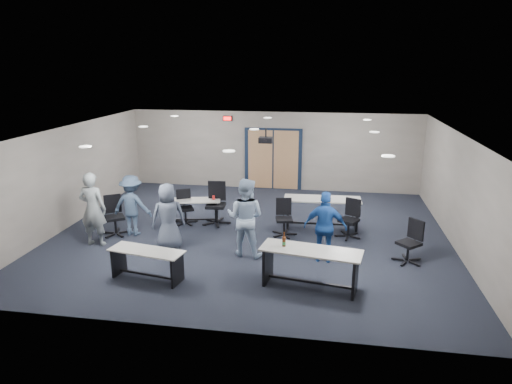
% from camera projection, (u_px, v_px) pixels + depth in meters
% --- Properties ---
extents(floor, '(10.00, 10.00, 0.00)m').
position_uv_depth(floor, '(251.00, 234.00, 11.94)').
color(floor, black).
rests_on(floor, ground).
extents(back_wall, '(10.00, 0.04, 2.70)m').
position_uv_depth(back_wall, '(273.00, 151.00, 15.83)').
color(back_wall, gray).
rests_on(back_wall, floor).
extents(front_wall, '(10.00, 0.04, 2.70)m').
position_uv_depth(front_wall, '(203.00, 256.00, 7.30)').
color(front_wall, gray).
rests_on(front_wall, floor).
extents(left_wall, '(0.04, 9.00, 2.70)m').
position_uv_depth(left_wall, '(69.00, 176.00, 12.34)').
color(left_wall, gray).
rests_on(left_wall, floor).
extents(right_wall, '(0.04, 9.00, 2.70)m').
position_uv_depth(right_wall, '(459.00, 193.00, 10.79)').
color(right_wall, gray).
rests_on(right_wall, floor).
extents(ceiling, '(10.00, 9.00, 0.04)m').
position_uv_depth(ceiling, '(251.00, 131.00, 11.19)').
color(ceiling, silver).
rests_on(ceiling, back_wall).
extents(double_door, '(2.00, 0.07, 2.20)m').
position_uv_depth(double_door, '(273.00, 160.00, 15.88)').
color(double_door, black).
rests_on(double_door, back_wall).
extents(exit_sign, '(0.32, 0.07, 0.18)m').
position_uv_depth(exit_sign, '(227.00, 118.00, 15.73)').
color(exit_sign, black).
rests_on(exit_sign, back_wall).
extents(ceiling_projector, '(0.35, 0.32, 0.37)m').
position_uv_depth(ceiling_projector, '(266.00, 140.00, 11.70)').
color(ceiling_projector, black).
rests_on(ceiling_projector, ceiling).
extents(ceiling_can_lights, '(6.24, 5.74, 0.02)m').
position_uv_depth(ceiling_can_lights, '(253.00, 131.00, 11.44)').
color(ceiling_can_lights, silver).
rests_on(ceiling_can_lights, ceiling).
extents(table_front_left, '(1.64, 0.80, 0.64)m').
position_uv_depth(table_front_left, '(147.00, 259.00, 9.35)').
color(table_front_left, beige).
rests_on(table_front_left, floor).
extents(table_front_right, '(2.06, 0.98, 1.10)m').
position_uv_depth(table_front_right, '(310.00, 261.00, 8.97)').
color(table_front_right, beige).
rests_on(table_front_right, floor).
extents(table_back_left, '(1.72, 0.89, 0.77)m').
position_uv_depth(table_back_left, '(191.00, 207.00, 12.63)').
color(table_back_left, beige).
rests_on(table_back_left, floor).
extents(table_back_right, '(2.07, 0.77, 0.83)m').
position_uv_depth(table_back_right, '(322.00, 208.00, 12.22)').
color(table_back_right, beige).
rests_on(table_back_right, floor).
extents(chair_back_a, '(0.80, 0.80, 0.94)m').
position_uv_depth(chair_back_a, '(185.00, 207.00, 12.56)').
color(chair_back_a, black).
rests_on(chair_back_a, floor).
extents(chair_back_b, '(0.79, 0.79, 1.17)m').
position_uv_depth(chair_back_b, '(216.00, 204.00, 12.50)').
color(chair_back_b, black).
rests_on(chair_back_b, floor).
extents(chair_back_c, '(0.70, 0.70, 0.96)m').
position_uv_depth(chair_back_c, '(284.00, 218.00, 11.69)').
color(chair_back_c, black).
rests_on(chair_back_c, floor).
extents(chair_back_d, '(0.84, 0.84, 0.99)m').
position_uv_depth(chair_back_d, '(349.00, 219.00, 11.58)').
color(chair_back_d, black).
rests_on(chair_back_d, floor).
extents(chair_loose_left, '(0.90, 0.90, 1.03)m').
position_uv_depth(chair_loose_left, '(115.00, 216.00, 11.74)').
color(chair_loose_left, black).
rests_on(chair_loose_left, floor).
extents(chair_loose_right, '(0.87, 0.87, 0.97)m').
position_uv_depth(chair_loose_right, '(409.00, 242.00, 10.12)').
color(chair_loose_right, black).
rests_on(chair_loose_right, floor).
extents(person_gray, '(0.67, 0.45, 1.83)m').
position_uv_depth(person_gray, '(93.00, 209.00, 10.99)').
color(person_gray, gray).
rests_on(person_gray, floor).
extents(person_plaid, '(0.93, 0.79, 1.61)m').
position_uv_depth(person_plaid, '(168.00, 217.00, 10.79)').
color(person_plaid, slate).
rests_on(person_plaid, floor).
extents(person_lightblue, '(0.99, 0.83, 1.83)m').
position_uv_depth(person_lightblue, '(245.00, 217.00, 10.41)').
color(person_lightblue, '#B1CAEA').
rests_on(person_lightblue, floor).
extents(person_navy, '(0.98, 0.48, 1.62)m').
position_uv_depth(person_navy, '(325.00, 227.00, 10.10)').
color(person_navy, '#1C499B').
rests_on(person_navy, floor).
extents(person_back, '(1.04, 0.63, 1.58)m').
position_uv_depth(person_back, '(132.00, 205.00, 11.69)').
color(person_back, '#415775').
rests_on(person_back, floor).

